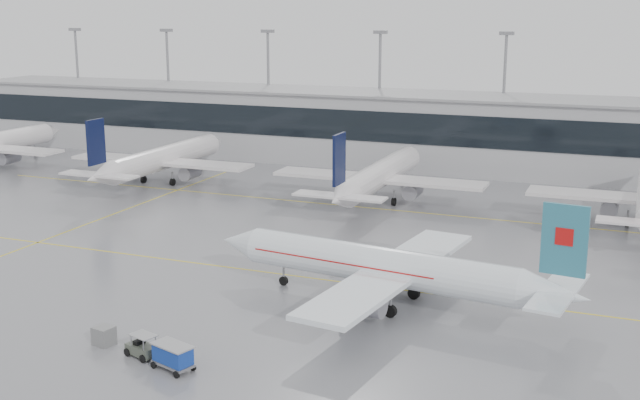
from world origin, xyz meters
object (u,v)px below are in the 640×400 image
at_px(air_canada_jet, 391,268).
at_px(baggage_tug, 142,349).
at_px(baggage_cart, 173,355).
at_px(gse_unit, 104,336).

distance_m(air_canada_jet, baggage_tug, 22.87).
bearing_deg(air_canada_jet, baggage_cart, 67.11).
bearing_deg(baggage_cart, air_canada_jet, 77.34).
height_order(baggage_tug, gse_unit, baggage_tug).
bearing_deg(baggage_tug, baggage_cart, 0.00).
bearing_deg(gse_unit, baggage_cart, -3.34).
xyz_separation_m(baggage_tug, baggage_cart, (3.43, -1.09, 0.50)).
distance_m(air_canada_jet, gse_unit, 25.08).
xyz_separation_m(air_canada_jet, gse_unit, (-18.44, -16.77, -2.76)).
relative_size(baggage_cart, gse_unit, 2.38).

